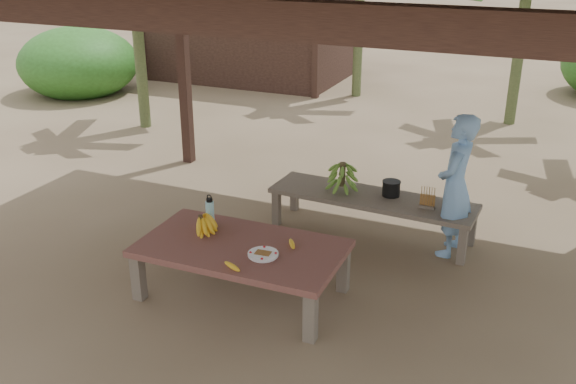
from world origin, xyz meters
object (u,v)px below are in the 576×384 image
at_px(work_table, 241,252).
at_px(bench, 372,201).
at_px(plate, 263,255).
at_px(water_flask, 210,212).
at_px(cooking_pot, 391,189).
at_px(woman, 455,186).
at_px(ripe_banana_bunch, 201,223).

xyz_separation_m(work_table, bench, (0.71, 1.66, -0.04)).
xyz_separation_m(bench, plate, (-0.44, -1.77, 0.12)).
relative_size(water_flask, cooking_pot, 1.61).
distance_m(work_table, woman, 2.25).
bearing_deg(work_table, bench, 66.21).
height_order(bench, ripe_banana_bunch, ripe_banana_bunch).
bearing_deg(plate, woman, 52.57).
relative_size(ripe_banana_bunch, cooking_pot, 1.59).
xyz_separation_m(work_table, plate, (0.27, -0.11, 0.08)).
xyz_separation_m(work_table, woman, (1.57, 1.59, 0.30)).
bearing_deg(cooking_pot, bench, -152.11).
distance_m(water_flask, cooking_pot, 2.01).
bearing_deg(woman, bench, -88.80).
bearing_deg(ripe_banana_bunch, plate, -16.12).
bearing_deg(ripe_banana_bunch, woman, 36.12).
relative_size(bench, ripe_banana_bunch, 7.51).
bearing_deg(water_flask, cooking_pot, 47.37).
bearing_deg(water_flask, ripe_banana_bunch, -89.06).
relative_size(ripe_banana_bunch, plate, 1.12).
height_order(work_table, cooking_pot, cooking_pot).
bearing_deg(cooking_pot, work_table, -116.77).
distance_m(bench, woman, 0.93).
bearing_deg(work_table, plate, -22.98).
height_order(plate, woman, woman).
bearing_deg(work_table, ripe_banana_bunch, 166.85).
distance_m(bench, water_flask, 1.83).
relative_size(water_flask, woman, 0.20).
bearing_deg(bench, work_table, -110.17).
distance_m(water_flask, woman, 2.42).
height_order(bench, woman, woman).
xyz_separation_m(ripe_banana_bunch, water_flask, (-0.00, 0.18, 0.04)).
bearing_deg(cooking_pot, water_flask, -132.63).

